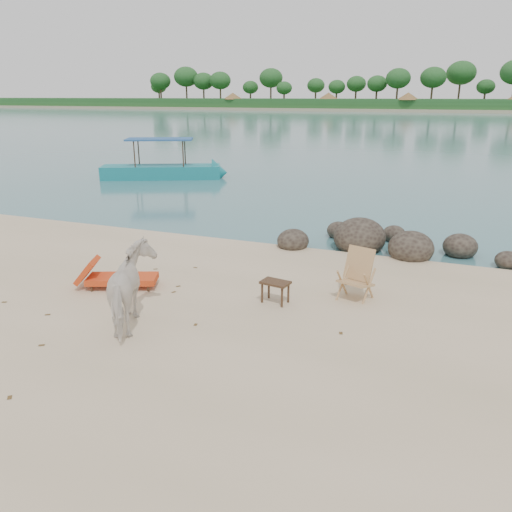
{
  "coord_description": "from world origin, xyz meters",
  "views": [
    {
      "loc": [
        3.98,
        -6.69,
        4.01
      ],
      "look_at": [
        0.61,
        2.0,
        1.0
      ],
      "focal_mm": 35.0,
      "sensor_mm": 36.0,
      "label": 1
    }
  ],
  "objects_px": {
    "cow": "(133,290)",
    "boulders": "(380,242)",
    "lounge_chair": "(122,276)",
    "boat_near": "(160,145)",
    "deck_chair": "(356,277)",
    "side_table": "(275,294)"
  },
  "relations": [
    {
      "from": "lounge_chair",
      "to": "deck_chair",
      "type": "xyz_separation_m",
      "value": [
        4.83,
        1.17,
        0.23
      ]
    },
    {
      "from": "lounge_chair",
      "to": "deck_chair",
      "type": "relative_size",
      "value": 1.83
    },
    {
      "from": "deck_chair",
      "to": "side_table",
      "type": "bearing_deg",
      "value": -133.46
    },
    {
      "from": "cow",
      "to": "boulders",
      "type": "bearing_deg",
      "value": -146.15
    },
    {
      "from": "side_table",
      "to": "deck_chair",
      "type": "bearing_deg",
      "value": 38.09
    },
    {
      "from": "boulders",
      "to": "side_table",
      "type": "distance_m",
      "value": 4.78
    },
    {
      "from": "cow",
      "to": "lounge_chair",
      "type": "distance_m",
      "value": 2.09
    },
    {
      "from": "deck_chair",
      "to": "boulders",
      "type": "bearing_deg",
      "value": 108.61
    },
    {
      "from": "lounge_chair",
      "to": "boat_near",
      "type": "distance_m",
      "value": 15.58
    },
    {
      "from": "side_table",
      "to": "lounge_chair",
      "type": "height_order",
      "value": "lounge_chair"
    },
    {
      "from": "side_table",
      "to": "boulders",
      "type": "bearing_deg",
      "value": 82.39
    },
    {
      "from": "side_table",
      "to": "deck_chair",
      "type": "relative_size",
      "value": 0.55
    },
    {
      "from": "boulders",
      "to": "boat_near",
      "type": "distance_m",
      "value": 15.04
    },
    {
      "from": "boulders",
      "to": "side_table",
      "type": "bearing_deg",
      "value": -107.4
    },
    {
      "from": "boulders",
      "to": "cow",
      "type": "bearing_deg",
      "value": -118.06
    },
    {
      "from": "boulders",
      "to": "cow",
      "type": "xyz_separation_m",
      "value": [
        -3.45,
        -6.46,
        0.53
      ]
    },
    {
      "from": "side_table",
      "to": "boat_near",
      "type": "bearing_deg",
      "value": 138.82
    },
    {
      "from": "cow",
      "to": "boat_near",
      "type": "relative_size",
      "value": 0.26
    },
    {
      "from": "deck_chair",
      "to": "boat_near",
      "type": "distance_m",
      "value": 17.5
    },
    {
      "from": "side_table",
      "to": "boat_near",
      "type": "distance_m",
      "value": 17.14
    },
    {
      "from": "lounge_chair",
      "to": "boat_near",
      "type": "bearing_deg",
      "value": 96.68
    },
    {
      "from": "lounge_chair",
      "to": "boulders",
      "type": "bearing_deg",
      "value": 24.12
    }
  ]
}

